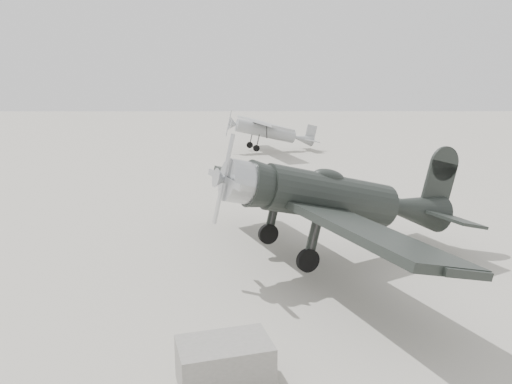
% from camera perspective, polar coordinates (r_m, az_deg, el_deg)
% --- Properties ---
extents(ground, '(160.00, 160.00, 0.00)m').
position_cam_1_polar(ground, '(16.42, -2.69, -7.87)').
color(ground, gray).
rests_on(ground, ground).
extents(lowwing_monoplane, '(9.06, 11.90, 3.92)m').
position_cam_1_polar(lowwing_monoplane, '(15.97, 9.57, -0.84)').
color(lowwing_monoplane, black).
rests_on(lowwing_monoplane, ground).
extents(highwing_monoplane, '(7.59, 10.58, 3.00)m').
position_cam_1_polar(highwing_monoplane, '(40.93, 1.51, 7.23)').
color(highwing_monoplane, gray).
rests_on(highwing_monoplane, ground).
extents(equipment_block, '(2.01, 1.55, 0.89)m').
position_cam_1_polar(equipment_block, '(10.14, -3.61, -18.94)').
color(equipment_block, slate).
rests_on(equipment_block, ground).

